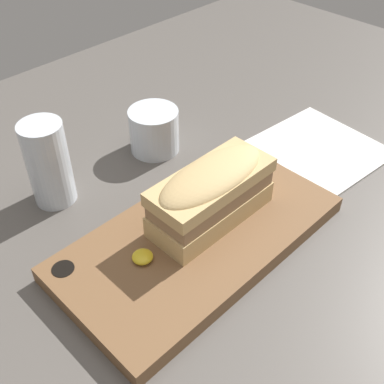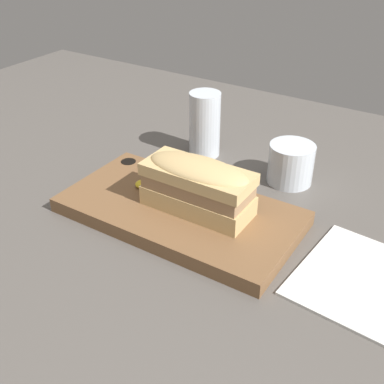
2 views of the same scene
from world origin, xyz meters
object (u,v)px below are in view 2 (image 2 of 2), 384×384
Objects in this scene: serving_board at (179,211)px; water_glass at (205,128)px; napkin at (367,282)px; wine_glass at (291,165)px; sandwich at (198,184)px.

water_glass is at bearing 111.14° from serving_board.
napkin is at bearing 1.34° from serving_board.
napkin is (29.61, 0.69, -0.99)cm from serving_board.
napkin is at bearing -28.39° from water_glass.
wine_glass reaches higher than napkin.
sandwich reaches higher than napkin.
water_glass is 43.27cm from napkin.
napkin is at bearing -45.17° from wine_glass.
wine_glass is (18.46, -0.99, -2.23)cm from water_glass.
water_glass is at bearing 176.93° from wine_glass.
serving_board is 6.48cm from sandwich.
water_glass is 18.62cm from wine_glass.
wine_glass is at bearing -3.07° from water_glass.
napkin is (37.78, -20.42, -5.29)cm from water_glass.
sandwich is 2.12× the size of wine_glass.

